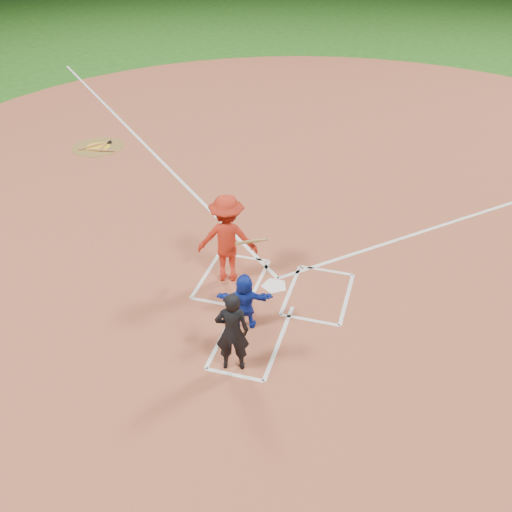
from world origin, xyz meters
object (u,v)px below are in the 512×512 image
(home_plate, at_px, (274,286))
(batter_at_plate, at_px, (227,239))
(umpire, at_px, (232,332))
(on_deck_circle, at_px, (98,147))
(catcher, at_px, (245,301))

(home_plate, xyz_separation_m, batter_at_plate, (-1.07, 0.04, 1.00))
(home_plate, height_order, umpire, umpire)
(batter_at_plate, bearing_deg, on_deck_circle, 138.25)
(home_plate, bearing_deg, catcher, 80.93)
(on_deck_circle, bearing_deg, umpire, -48.35)
(catcher, bearing_deg, batter_at_plate, -75.85)
(on_deck_circle, height_order, umpire, umpire)
(home_plate, bearing_deg, on_deck_circle, -37.70)
(home_plate, relative_size, batter_at_plate, 0.30)
(on_deck_circle, relative_size, batter_at_plate, 0.84)
(umpire, bearing_deg, home_plate, -108.08)
(home_plate, distance_m, umpire, 2.72)
(home_plate, bearing_deg, batter_at_plate, -2.11)
(umpire, relative_size, batter_at_plate, 0.81)
(home_plate, distance_m, batter_at_plate, 1.47)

